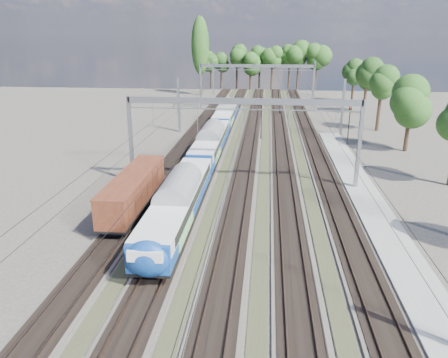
# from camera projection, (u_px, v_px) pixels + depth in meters

# --- Properties ---
(track_bed) EXTENTS (21.00, 130.00, 0.34)m
(track_bed) POSITION_uv_depth(u_px,v_px,m) (248.00, 148.00, 59.40)
(track_bed) COLOR #47423A
(track_bed) RESTS_ON ground
(platform) EXTENTS (3.00, 70.00, 0.30)m
(platform) POSITION_uv_depth(u_px,v_px,m) (385.00, 230.00, 34.67)
(platform) COLOR gray
(platform) RESTS_ON ground
(catenary) EXTENTS (25.65, 130.00, 9.00)m
(catenary) POSITION_uv_depth(u_px,v_px,m) (254.00, 94.00, 64.61)
(catenary) COLOR gray
(catenary) RESTS_ON ground
(tree_belt) EXTENTS (39.02, 99.29, 11.72)m
(tree_belt) POSITION_uv_depth(u_px,v_px,m) (291.00, 65.00, 101.42)
(tree_belt) COLOR black
(tree_belt) RESTS_ON ground
(poplar) EXTENTS (4.40, 4.40, 19.04)m
(poplar) POSITION_uv_depth(u_px,v_px,m) (200.00, 46.00, 107.00)
(poplar) COLOR black
(poplar) RESTS_ON ground
(emu_train) EXTENTS (2.89, 61.10, 4.22)m
(emu_train) POSITION_uv_depth(u_px,v_px,m) (211.00, 139.00, 54.13)
(emu_train) COLOR black
(emu_train) RESTS_ON ground
(freight_boxcar) EXTENTS (2.63, 12.68, 3.27)m
(freight_boxcar) POSITION_uv_depth(u_px,v_px,m) (134.00, 190.00, 38.12)
(freight_boxcar) COLOR black
(freight_boxcar) RESTS_ON ground
(worker) EXTENTS (0.52, 0.68, 1.66)m
(worker) POSITION_uv_depth(u_px,v_px,m) (280.00, 110.00, 84.28)
(worker) COLOR black
(worker) RESTS_ON ground
(signal_near) EXTENTS (0.43, 0.40, 6.16)m
(signal_near) POSITION_uv_depth(u_px,v_px,m) (262.00, 113.00, 63.94)
(signal_near) COLOR black
(signal_near) RESTS_ON ground
(signal_far) EXTENTS (0.35, 0.32, 5.61)m
(signal_far) POSITION_uv_depth(u_px,v_px,m) (349.00, 122.00, 59.31)
(signal_far) COLOR black
(signal_far) RESTS_ON ground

